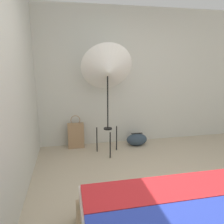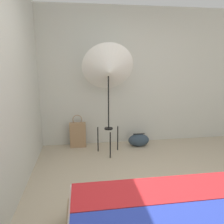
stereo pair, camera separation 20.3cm
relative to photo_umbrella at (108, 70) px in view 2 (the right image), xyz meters
name	(u,v)px [view 2 (the right image)]	position (x,y,z in m)	size (l,w,h in m)	color
ground_plane	(161,218)	(0.32, -1.74, -1.46)	(14.00, 14.00, 0.00)	tan
wall_back	(121,78)	(0.32, 0.55, -0.16)	(8.00, 0.05, 2.60)	beige
wall_side_left	(18,87)	(-1.25, -0.74, -0.16)	(0.05, 8.00, 2.60)	beige
photo_umbrella	(108,70)	(0.00, 0.00, 0.00)	(0.87, 0.58, 1.90)	black
tote_bag	(78,135)	(-0.54, 0.38, -1.22)	(0.30, 0.11, 0.63)	#9E7A56
duffel_bag	(139,140)	(0.62, 0.25, -1.34)	(0.41, 0.24, 0.25)	#2D3D4C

